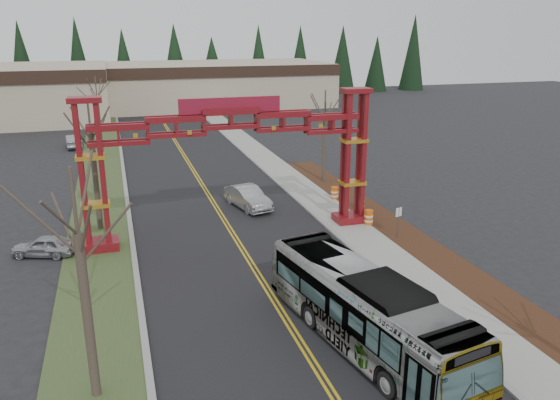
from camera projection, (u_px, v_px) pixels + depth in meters
name	position (u px, v px, depth m)	size (l,w,h in m)	color
road	(214.00, 203.00, 40.64)	(12.00, 110.00, 0.02)	black
lane_line_left	(212.00, 203.00, 40.60)	(0.12, 100.00, 0.01)	gold
lane_line_right	(215.00, 203.00, 40.67)	(0.12, 100.00, 0.01)	gold
curb_right	(292.00, 195.00, 42.34)	(0.30, 110.00, 0.15)	gray
sidewalk_right	(309.00, 193.00, 42.74)	(2.60, 110.00, 0.14)	gray
landscape_strip	(448.00, 265.00, 29.78)	(2.60, 50.00, 0.12)	#311E10
grass_median	(101.00, 213.00, 38.40)	(4.00, 110.00, 0.08)	#364B25
curb_left	(128.00, 210.00, 38.90)	(0.30, 110.00, 0.15)	gray
gateway_arch	(231.00, 142.00, 32.46)	(18.20, 1.60, 8.90)	#5C0C15
retail_building_east	(213.00, 84.00, 92.53)	(38.00, 20.30, 7.00)	tan
conifer_treeline	(148.00, 63.00, 99.91)	(116.10, 5.60, 13.00)	black
transit_bus	(366.00, 310.00, 21.86)	(2.70, 11.54, 3.21)	#ABAEB3
silver_sedan	(248.00, 197.00, 39.34)	(1.66, 4.75, 1.57)	#A5A8AD
parked_car_near_a	(44.00, 246.00, 31.00)	(1.44, 3.59, 1.22)	#A1A2A9
parked_car_far_a	(73.00, 141.00, 59.51)	(1.51, 4.33, 1.43)	#97979E
bare_tree_median_near	(78.00, 234.00, 17.46)	(3.33, 3.33, 8.34)	#382D26
bare_tree_median_mid	(91.00, 134.00, 33.43)	(3.42, 3.42, 8.53)	#382D26
bare_tree_median_far	(97.00, 97.00, 54.66)	(3.03, 3.03, 7.93)	#382D26
bare_tree_right_far	(325.00, 117.00, 44.66)	(3.21, 3.21, 7.68)	#382D26
street_sign	(398.00, 217.00, 33.26)	(0.45, 0.16, 2.02)	#3F3F44
barrel_south	(369.00, 218.00, 35.77)	(0.59, 0.59, 1.09)	#E05B0C
barrel_mid	(360.00, 204.00, 38.67)	(0.59, 0.59, 1.10)	#E05B0C
barrel_north	(335.00, 194.00, 41.18)	(0.56, 0.56, 1.04)	#E05B0C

